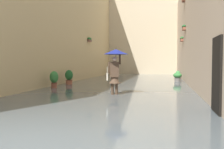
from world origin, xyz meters
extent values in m
plane|color=gray|center=(0.00, -12.65, 0.00)|extent=(63.24, 63.24, 0.00)
cube|color=#515B60|center=(0.00, -12.65, 0.06)|extent=(8.57, 31.30, 0.12)
cube|color=tan|center=(-4.79, -12.65, 4.00)|extent=(1.80, 29.30, 8.00)
cube|color=black|center=(-3.87, -3.48, 1.10)|extent=(0.08, 1.10, 2.20)
cube|color=brown|center=(-3.79, -15.18, 5.97)|extent=(0.20, 0.70, 0.18)
cube|color=brown|center=(-3.79, -16.35, 3.19)|extent=(0.20, 0.70, 0.18)
ellipsoid|color=#2D7033|center=(-3.79, -16.35, 3.35)|extent=(0.28, 0.76, 0.24)
cube|color=brown|center=(-3.79, -14.40, 3.81)|extent=(0.20, 0.70, 0.18)
ellipsoid|color=#23602D|center=(-3.79, -14.40, 3.97)|extent=(0.28, 0.76, 0.24)
cube|color=tan|center=(4.79, -12.65, 5.35)|extent=(1.80, 29.30, 10.69)
cube|color=brown|center=(3.79, -16.97, 3.33)|extent=(0.20, 0.70, 0.18)
ellipsoid|color=#2D7033|center=(3.79, -16.97, 3.49)|extent=(0.28, 0.76, 0.24)
cube|color=beige|center=(0.00, -26.20, 5.86)|extent=(11.37, 1.80, 11.72)
cube|color=#4C4233|center=(-0.28, -6.76, 0.05)|extent=(0.15, 0.26, 0.10)
cylinder|color=#4C3828|center=(-0.28, -6.76, 0.48)|extent=(0.14, 0.14, 0.76)
cube|color=#4C4233|center=(-0.46, -6.79, 0.05)|extent=(0.15, 0.26, 0.10)
cylinder|color=#4C3828|center=(-0.46, -6.79, 0.48)|extent=(0.14, 0.14, 0.76)
cube|color=#4C3828|center=(-0.37, -6.77, 1.19)|extent=(0.41, 0.29, 0.65)
cone|color=#4C3828|center=(-0.37, -6.77, 0.74)|extent=(0.58, 0.58, 0.28)
sphere|color=#DBB293|center=(-0.37, -6.77, 1.62)|extent=(0.23, 0.23, 0.23)
cylinder|color=#4C3828|center=(-0.60, -6.82, 1.63)|extent=(0.10, 0.10, 0.44)
cylinder|color=#4C3828|center=(-0.15, -6.73, 1.27)|extent=(0.10, 0.10, 0.48)
cylinder|color=black|center=(-0.43, -6.79, 1.73)|extent=(0.02, 0.02, 0.44)
cone|color=navy|center=(-0.43, -6.79, 1.95)|extent=(1.06, 1.06, 0.22)
cylinder|color=black|center=(-0.43, -6.79, 2.09)|extent=(0.01, 0.01, 0.08)
cube|color=beige|center=(-0.07, -6.70, 0.88)|extent=(0.11, 0.29, 0.32)
torus|color=beige|center=(-0.07, -6.70, 1.16)|extent=(0.08, 0.30, 0.30)
cylinder|color=#66605B|center=(-3.41, -14.68, 0.19)|extent=(0.42, 0.42, 0.39)
torus|color=#56524E|center=(-3.41, -14.68, 0.39)|extent=(0.46, 0.46, 0.04)
ellipsoid|color=#387F3D|center=(-3.41, -14.68, 0.57)|extent=(0.60, 0.60, 0.37)
cylinder|color=brown|center=(3.36, -8.84, 0.19)|extent=(0.30, 0.30, 0.38)
torus|color=brown|center=(3.36, -8.84, 0.38)|extent=(0.33, 0.33, 0.04)
ellipsoid|color=#387F3D|center=(3.36, -8.84, 0.70)|extent=(0.46, 0.46, 0.64)
cylinder|color=#9E563D|center=(3.36, -11.05, 0.19)|extent=(0.40, 0.40, 0.38)
torus|color=brown|center=(3.36, -11.05, 0.38)|extent=(0.43, 0.43, 0.04)
ellipsoid|color=#23602D|center=(3.36, -11.05, 0.70)|extent=(0.49, 0.49, 0.63)
cylinder|color=#9E563D|center=(-3.59, -17.45, 0.13)|extent=(0.35, 0.35, 0.26)
torus|color=brown|center=(-3.59, -17.45, 0.26)|extent=(0.39, 0.39, 0.04)
ellipsoid|color=#428947|center=(-3.59, -17.45, 0.53)|extent=(0.41, 0.41, 0.54)
camera|label=1|loc=(-2.44, 3.82, 1.50)|focal=40.46mm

